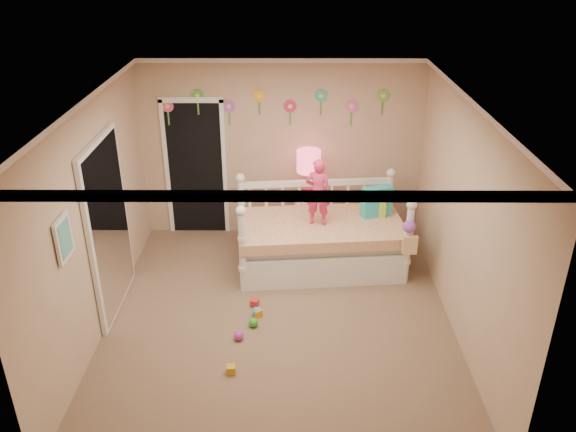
{
  "coord_description": "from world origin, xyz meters",
  "views": [
    {
      "loc": [
        0.13,
        -5.58,
        4.07
      ],
      "look_at": [
        0.1,
        0.6,
        1.05
      ],
      "focal_mm": 35.91,
      "sensor_mm": 36.0,
      "label": 1
    }
  ],
  "objects_px": {
    "nightstand": "(308,220)",
    "child": "(318,192)",
    "table_lamp": "(309,167)",
    "daybed": "(320,226)"
  },
  "relations": [
    {
      "from": "child",
      "to": "daybed",
      "type": "bearing_deg",
      "value": -127.48
    },
    {
      "from": "daybed",
      "to": "child",
      "type": "relative_size",
      "value": 2.45
    },
    {
      "from": "child",
      "to": "table_lamp",
      "type": "bearing_deg",
      "value": -72.91
    },
    {
      "from": "daybed",
      "to": "child",
      "type": "xyz_separation_m",
      "value": [
        -0.05,
        -0.04,
        0.52
      ]
    },
    {
      "from": "child",
      "to": "table_lamp",
      "type": "relative_size",
      "value": 1.22
    },
    {
      "from": "table_lamp",
      "to": "daybed",
      "type": "bearing_deg",
      "value": -78.54
    },
    {
      "from": "nightstand",
      "to": "child",
      "type": "bearing_deg",
      "value": -89.95
    },
    {
      "from": "child",
      "to": "table_lamp",
      "type": "xyz_separation_m",
      "value": [
        -0.1,
        0.76,
        0.04
      ]
    },
    {
      "from": "child",
      "to": "nightstand",
      "type": "relative_size",
      "value": 1.35
    },
    {
      "from": "child",
      "to": "table_lamp",
      "type": "distance_m",
      "value": 0.77
    }
  ]
}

